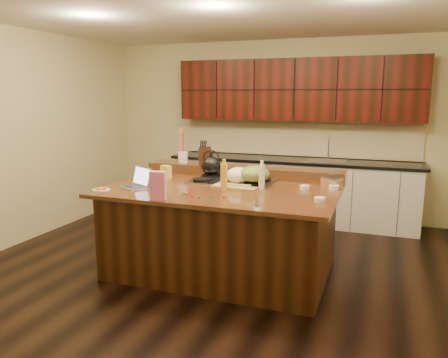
% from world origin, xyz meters
% --- Properties ---
extents(room, '(5.52, 5.02, 2.72)m').
position_xyz_m(room, '(0.00, 0.00, 1.35)').
color(room, black).
rests_on(room, ground).
extents(island, '(2.40, 1.60, 0.92)m').
position_xyz_m(island, '(0.00, 0.00, 0.46)').
color(island, black).
rests_on(island, ground).
extents(back_ledge, '(2.40, 0.30, 0.12)m').
position_xyz_m(back_ledge, '(0.00, 0.70, 0.98)').
color(back_ledge, black).
rests_on(back_ledge, island).
extents(cooktop, '(0.92, 0.52, 0.05)m').
position_xyz_m(cooktop, '(0.00, 0.30, 0.94)').
color(cooktop, gray).
rests_on(cooktop, island).
extents(back_counter, '(3.70, 0.66, 2.40)m').
position_xyz_m(back_counter, '(0.30, 2.23, 0.98)').
color(back_counter, silver).
rests_on(back_counter, ground).
extents(kettle, '(0.29, 0.29, 0.21)m').
position_xyz_m(kettle, '(-0.30, 0.43, 1.07)').
color(kettle, black).
rests_on(kettle, cooktop).
extents(green_bowl, '(0.35, 0.35, 0.18)m').
position_xyz_m(green_bowl, '(0.30, 0.17, 1.05)').
color(green_bowl, olive).
rests_on(green_bowl, cooktop).
extents(laptop, '(0.38, 0.36, 0.21)m').
position_xyz_m(laptop, '(-0.84, -0.31, 0.98)').
color(laptop, '#B7B7BC').
rests_on(laptop, island).
extents(oil_bottle, '(0.09, 0.09, 0.27)m').
position_xyz_m(oil_bottle, '(0.07, -0.14, 1.06)').
color(oil_bottle, gold).
rests_on(oil_bottle, island).
extents(vinegar_bottle, '(0.07, 0.07, 0.25)m').
position_xyz_m(vinegar_bottle, '(0.41, 0.06, 1.04)').
color(vinegar_bottle, silver).
rests_on(vinegar_bottle, island).
extents(wooden_tray, '(0.51, 0.40, 0.19)m').
position_xyz_m(wooden_tray, '(0.13, 0.15, 1.01)').
color(wooden_tray, tan).
rests_on(wooden_tray, island).
extents(ramekin_a, '(0.11, 0.11, 0.04)m').
position_xyz_m(ramekin_a, '(1.06, -0.30, 0.94)').
color(ramekin_a, white).
rests_on(ramekin_a, island).
extents(ramekin_b, '(0.12, 0.12, 0.04)m').
position_xyz_m(ramekin_b, '(1.12, 0.28, 0.94)').
color(ramekin_b, white).
rests_on(ramekin_b, island).
extents(ramekin_c, '(0.10, 0.10, 0.04)m').
position_xyz_m(ramekin_c, '(0.83, 0.19, 0.94)').
color(ramekin_c, white).
rests_on(ramekin_c, island).
extents(strainer_bowl, '(0.31, 0.31, 0.09)m').
position_xyz_m(strainer_bowl, '(1.08, 0.43, 0.97)').
color(strainer_bowl, '#996B3F').
rests_on(strainer_bowl, island).
extents(kitchen_timer, '(0.10, 0.10, 0.07)m').
position_xyz_m(kitchen_timer, '(0.56, -0.64, 0.96)').
color(kitchen_timer, silver).
rests_on(kitchen_timer, island).
extents(pink_bag, '(0.16, 0.11, 0.27)m').
position_xyz_m(pink_bag, '(-0.36, -0.73, 1.05)').
color(pink_bag, pink).
rests_on(pink_bag, island).
extents(candy_plate, '(0.24, 0.24, 0.01)m').
position_xyz_m(candy_plate, '(-1.11, -0.57, 0.93)').
color(candy_plate, white).
rests_on(candy_plate, island).
extents(package_box, '(0.13, 0.11, 0.16)m').
position_xyz_m(package_box, '(-0.78, 0.21, 1.00)').
color(package_box, '#D8D04C').
rests_on(package_box, island).
extents(utensil_crock, '(0.16, 0.16, 0.14)m').
position_xyz_m(utensil_crock, '(-0.79, 0.70, 1.11)').
color(utensil_crock, white).
rests_on(utensil_crock, back_ledge).
extents(knife_block, '(0.11, 0.18, 0.21)m').
position_xyz_m(knife_block, '(-0.49, 0.70, 1.14)').
color(knife_block, black).
rests_on(knife_block, back_ledge).
extents(gumdrop_0, '(0.02, 0.02, 0.02)m').
position_xyz_m(gumdrop_0, '(-0.19, -0.38, 0.93)').
color(gumdrop_0, red).
rests_on(gumdrop_0, island).
extents(gumdrop_1, '(0.02, 0.02, 0.02)m').
position_xyz_m(gumdrop_1, '(0.07, -0.49, 0.93)').
color(gumdrop_1, '#198C26').
rests_on(gumdrop_1, island).
extents(gumdrop_2, '(0.02, 0.02, 0.02)m').
position_xyz_m(gumdrop_2, '(0.19, -0.45, 0.93)').
color(gumdrop_2, red).
rests_on(gumdrop_2, island).
extents(gumdrop_3, '(0.02, 0.02, 0.02)m').
position_xyz_m(gumdrop_3, '(-0.03, -0.55, 0.93)').
color(gumdrop_3, '#198C26').
rests_on(gumdrop_3, island).
extents(gumdrop_4, '(0.02, 0.02, 0.02)m').
position_xyz_m(gumdrop_4, '(-0.11, -0.53, 0.93)').
color(gumdrop_4, red).
rests_on(gumdrop_4, island).
extents(gumdrop_5, '(0.02, 0.02, 0.02)m').
position_xyz_m(gumdrop_5, '(-0.19, -0.60, 0.93)').
color(gumdrop_5, '#198C26').
rests_on(gumdrop_5, island).
extents(gumdrop_6, '(0.02, 0.02, 0.02)m').
position_xyz_m(gumdrop_6, '(-0.15, -0.47, 0.93)').
color(gumdrop_6, red).
rests_on(gumdrop_6, island).
extents(gumdrop_7, '(0.02, 0.02, 0.02)m').
position_xyz_m(gumdrop_7, '(-0.25, -0.43, 0.93)').
color(gumdrop_7, '#198C26').
rests_on(gumdrop_7, island).
extents(gumdrop_8, '(0.02, 0.02, 0.02)m').
position_xyz_m(gumdrop_8, '(-0.18, -0.48, 0.93)').
color(gumdrop_8, red).
rests_on(gumdrop_8, island).
extents(gumdrop_9, '(0.02, 0.02, 0.02)m').
position_xyz_m(gumdrop_9, '(-0.22, -0.50, 0.93)').
color(gumdrop_9, '#198C26').
rests_on(gumdrop_9, island).
extents(gumdrop_10, '(0.02, 0.02, 0.02)m').
position_xyz_m(gumdrop_10, '(-0.21, -0.46, 0.93)').
color(gumdrop_10, red).
rests_on(gumdrop_10, island).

